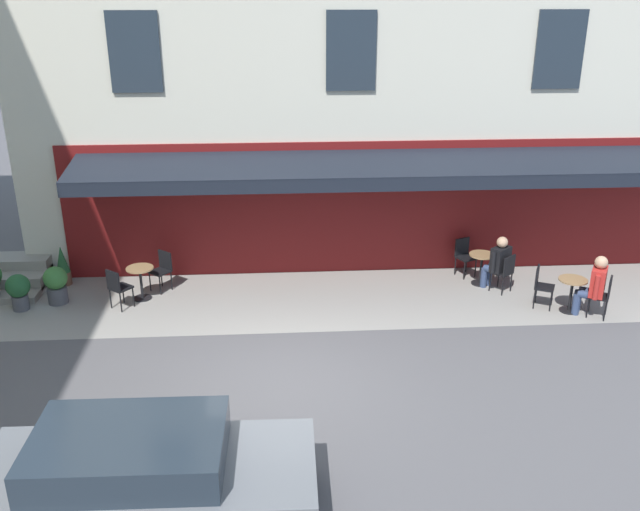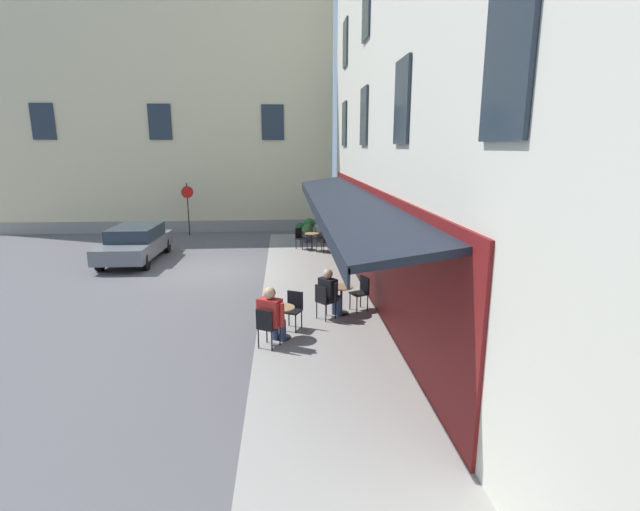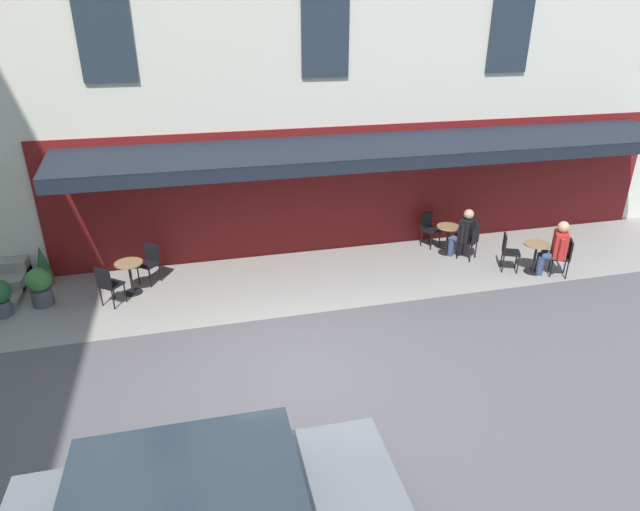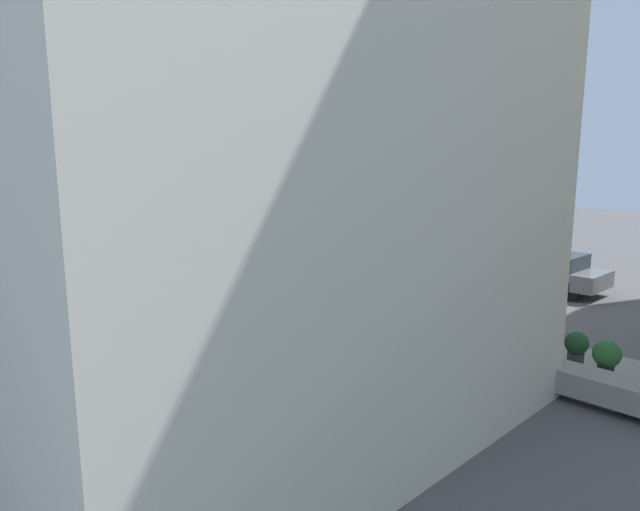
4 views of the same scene
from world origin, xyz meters
TOP-DOWN VIEW (x-y plane):
  - ground_plane at (0.00, 0.00)m, footprint 70.00×70.00m
  - sidewalk_cafe_terrace at (-3.25, -3.40)m, footprint 20.50×3.20m
  - cafe_building_facade at (-4.00, -9.49)m, footprint 20.00×10.70m
  - back_alley_steps at (6.60, -4.59)m, footprint 2.40×1.75m
  - cafe_table_near_entrance at (-4.68, -3.95)m, footprint 0.60×0.60m
  - cafe_chair_black_under_awning at (-5.08, -3.46)m, footprint 0.56×0.56m
  - cafe_chair_black_corner_left at (-4.42, -4.53)m, footprint 0.53×0.53m
  - cafe_table_mid_terrace at (-6.19, -2.40)m, footprint 0.60×0.60m
  - cafe_chair_black_by_window at (-6.73, -2.08)m, footprint 0.55×0.55m
  - cafe_chair_black_kerbside at (-5.62, -2.68)m, footprint 0.54×0.54m
  - cafe_table_streetside at (3.08, -3.64)m, footprint 0.60×0.60m
  - cafe_chair_black_corner_right at (3.48, -3.15)m, footprint 0.56×0.56m
  - cafe_chair_black_back_row at (2.67, -4.12)m, footprint 0.56×0.56m
  - seated_patron_in_black at (-4.94, -3.63)m, footprint 0.63×0.64m
  - seated_companion_in_red at (-6.54, -2.19)m, footprint 0.68×0.65m
  - potted_plant_under_sign at (4.90, -3.55)m, footprint 0.51×0.51m
  - potted_plant_entrance_left at (6.37, -3.71)m, footprint 0.56×0.56m
  - potted_plant_mid_terrace at (5.03, -4.56)m, footprint 0.33×0.33m
  - potted_plant_entrance_right at (5.60, -3.25)m, footprint 0.51×0.51m
  - parked_car_grey at (1.82, 3.24)m, footprint 4.33×1.88m

SIDE VIEW (x-z plane):
  - ground_plane at x=0.00m, z-range 0.00..0.00m
  - sidewalk_cafe_terrace at x=-3.25m, z-range 0.00..0.01m
  - back_alley_steps at x=6.60m, z-range -0.06..0.54m
  - potted_plant_under_sign at x=4.90m, z-range 0.03..0.88m
  - potted_plant_entrance_right at x=5.60m, z-range 0.06..0.87m
  - potted_plant_mid_terrace at x=5.03m, z-range -0.01..0.95m
  - cafe_table_near_entrance at x=-4.68m, z-range 0.12..0.87m
  - cafe_table_mid_terrace at x=-6.19m, z-range 0.12..0.87m
  - cafe_table_streetside at x=3.08m, z-range 0.12..0.87m
  - potted_plant_entrance_left at x=6.37m, z-range 0.09..1.00m
  - cafe_chair_black_under_awning at x=-5.08m, z-range 0.09..1.00m
  - cafe_chair_black_corner_left at x=-4.42m, z-range 0.09..1.00m
  - cafe_chair_black_by_window at x=-6.73m, z-range 0.09..1.00m
  - cafe_chair_black_kerbside at x=-5.62m, z-range 0.09..1.00m
  - cafe_chair_black_corner_right at x=3.48m, z-range 0.09..1.00m
  - cafe_chair_black_back_row at x=2.67m, z-range 0.09..1.00m
  - seated_patron_in_black at x=-4.94m, z-range 0.05..1.35m
  - parked_car_grey at x=1.82m, z-range 0.05..1.38m
  - seated_companion_in_red at x=-6.54m, z-range 0.04..1.40m
  - cafe_building_facade at x=-4.00m, z-range -0.01..14.99m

